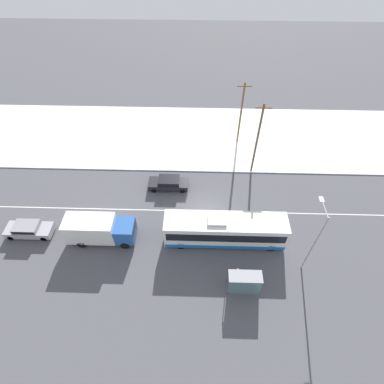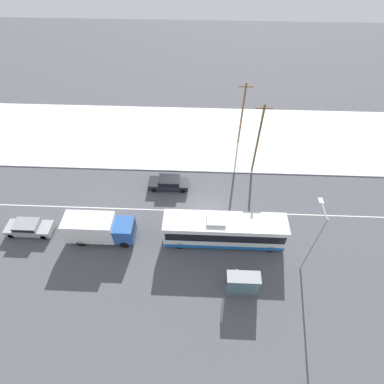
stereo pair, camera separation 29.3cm
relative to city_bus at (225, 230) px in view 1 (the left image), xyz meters
name	(u,v)px [view 1 (the left image)]	position (x,y,z in m)	size (l,w,h in m)	color
ground_plane	(205,211)	(-1.88, 3.62, -1.65)	(120.00, 120.00, 0.00)	#4C4C51
snow_lot	(205,136)	(-1.88, 17.06, -1.59)	(80.00, 14.29, 0.12)	white
lane_marking_center	(205,211)	(-1.88, 3.62, -1.65)	(60.00, 0.12, 0.00)	silver
city_bus	(225,230)	(0.00, 0.00, 0.00)	(11.90, 2.57, 3.38)	white
box_truck	(99,229)	(-12.45, -0.26, 0.02)	(6.76, 2.30, 3.01)	silver
sedan_car	(169,183)	(-6.20, 7.13, -0.85)	(4.63, 1.80, 1.45)	black
parked_car_near_truck	(28,229)	(-19.99, 0.14, -0.85)	(4.68, 1.80, 1.46)	#9E9EA3
pedestrian_at_stop	(237,273)	(0.97, -4.24, -0.59)	(0.62, 0.28, 1.72)	#23232D
bus_shelter	(245,283)	(1.47, -5.49, 0.03)	(2.90, 1.20, 2.40)	gray
streetlamp	(316,235)	(7.27, -2.55, 3.24)	(0.36, 2.34, 7.86)	#9EA3A8
utility_pole_roadside	(257,139)	(3.85, 10.28, 3.29)	(1.80, 0.24, 9.49)	brown
utility_pole_snowlot	(241,113)	(2.53, 16.12, 2.90)	(1.80, 0.24, 8.71)	brown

